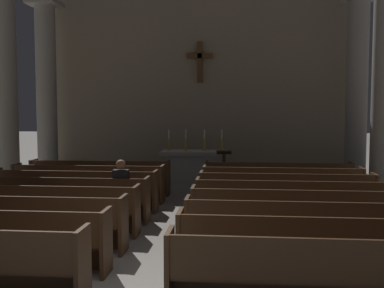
# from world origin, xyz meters

# --- Properties ---
(pew_left_row_3) EXTENTS (3.86, 0.50, 0.95)m
(pew_left_row_3) POSITION_xyz_m (-2.43, 2.00, 0.48)
(pew_left_row_3) COLOR #422B19
(pew_left_row_3) RESTS_ON ground
(pew_left_row_4) EXTENTS (3.86, 0.50, 0.95)m
(pew_left_row_4) POSITION_xyz_m (-2.43, 3.02, 0.48)
(pew_left_row_4) COLOR #422B19
(pew_left_row_4) RESTS_ON ground
(pew_left_row_5) EXTENTS (3.86, 0.50, 0.95)m
(pew_left_row_5) POSITION_xyz_m (-2.43, 4.03, 0.48)
(pew_left_row_5) COLOR #422B19
(pew_left_row_5) RESTS_ON ground
(pew_left_row_6) EXTENTS (3.86, 0.50, 0.95)m
(pew_left_row_6) POSITION_xyz_m (-2.43, 5.05, 0.48)
(pew_left_row_6) COLOR #422B19
(pew_left_row_6) RESTS_ON ground
(pew_left_row_7) EXTENTS (3.86, 0.50, 0.95)m
(pew_left_row_7) POSITION_xyz_m (-2.43, 6.07, 0.48)
(pew_left_row_7) COLOR #422B19
(pew_left_row_7) RESTS_ON ground
(pew_left_row_8) EXTENTS (3.86, 0.50, 0.95)m
(pew_left_row_8) POSITION_xyz_m (-2.43, 7.09, 0.48)
(pew_left_row_8) COLOR #422B19
(pew_left_row_8) RESTS_ON ground
(pew_right_row_1) EXTENTS (3.86, 0.50, 0.95)m
(pew_right_row_1) POSITION_xyz_m (2.43, -0.04, 0.48)
(pew_right_row_1) COLOR #422B19
(pew_right_row_1) RESTS_ON ground
(pew_right_row_2) EXTENTS (3.86, 0.50, 0.95)m
(pew_right_row_2) POSITION_xyz_m (2.43, 0.98, 0.48)
(pew_right_row_2) COLOR #422B19
(pew_right_row_2) RESTS_ON ground
(pew_right_row_3) EXTENTS (3.86, 0.50, 0.95)m
(pew_right_row_3) POSITION_xyz_m (2.43, 2.00, 0.48)
(pew_right_row_3) COLOR #422B19
(pew_right_row_3) RESTS_ON ground
(pew_right_row_4) EXTENTS (3.86, 0.50, 0.95)m
(pew_right_row_4) POSITION_xyz_m (2.43, 3.02, 0.48)
(pew_right_row_4) COLOR #422B19
(pew_right_row_4) RESTS_ON ground
(pew_right_row_5) EXTENTS (3.86, 0.50, 0.95)m
(pew_right_row_5) POSITION_xyz_m (2.43, 4.03, 0.48)
(pew_right_row_5) COLOR #422B19
(pew_right_row_5) RESTS_ON ground
(pew_right_row_6) EXTENTS (3.86, 0.50, 0.95)m
(pew_right_row_6) POSITION_xyz_m (2.43, 5.05, 0.48)
(pew_right_row_6) COLOR #422B19
(pew_right_row_6) RESTS_ON ground
(pew_right_row_7) EXTENTS (3.86, 0.50, 0.95)m
(pew_right_row_7) POSITION_xyz_m (2.43, 6.07, 0.48)
(pew_right_row_7) COLOR #422B19
(pew_right_row_7) RESTS_ON ground
(pew_right_row_8) EXTENTS (3.86, 0.50, 0.95)m
(pew_right_row_8) POSITION_xyz_m (2.43, 7.09, 0.48)
(pew_right_row_8) COLOR #422B19
(pew_right_row_8) RESTS_ON ground
(column_left_third) EXTENTS (1.02, 1.02, 5.97)m
(column_left_third) POSITION_xyz_m (-5.15, 7.22, 2.90)
(column_left_third) COLOR #9E998E
(column_left_third) RESTS_ON ground
(column_left_fourth) EXTENTS (1.02, 1.02, 5.97)m
(column_left_fourth) POSITION_xyz_m (-5.15, 10.11, 2.90)
(column_left_fourth) COLOR #9E998E
(column_left_fourth) RESTS_ON ground
(column_right_fourth) EXTENTS (1.02, 1.02, 5.97)m
(column_right_fourth) POSITION_xyz_m (5.15, 10.11, 2.90)
(column_right_fourth) COLOR #9E998E
(column_right_fourth) RESTS_ON ground
(altar) EXTENTS (2.20, 0.90, 1.01)m
(altar) POSITION_xyz_m (0.00, 9.48, 0.53)
(altar) COLOR #A8A399
(altar) RESTS_ON ground
(candlestick_outer_left) EXTENTS (0.16, 0.16, 0.68)m
(candlestick_outer_left) POSITION_xyz_m (-0.85, 9.48, 1.23)
(candlestick_outer_left) COLOR #B79338
(candlestick_outer_left) RESTS_ON altar
(candlestick_inner_left) EXTENTS (0.16, 0.16, 0.68)m
(candlestick_inner_left) POSITION_xyz_m (-0.30, 9.48, 1.23)
(candlestick_inner_left) COLOR #B79338
(candlestick_inner_left) RESTS_ON altar
(candlestick_inner_right) EXTENTS (0.16, 0.16, 0.68)m
(candlestick_inner_right) POSITION_xyz_m (0.30, 9.48, 1.23)
(candlestick_inner_right) COLOR #B79338
(candlestick_inner_right) RESTS_ON altar
(candlestick_outer_right) EXTENTS (0.16, 0.16, 0.68)m
(candlestick_outer_right) POSITION_xyz_m (0.85, 9.48, 1.23)
(candlestick_outer_right) COLOR #B79338
(candlestick_outer_right) RESTS_ON altar
(apse_with_cross) EXTENTS (11.38, 0.42, 7.27)m
(apse_with_cross) POSITION_xyz_m (0.00, 11.55, 3.64)
(apse_with_cross) COLOR gray
(apse_with_cross) RESTS_ON ground
(lectern) EXTENTS (0.44, 0.36, 1.15)m
(lectern) POSITION_xyz_m (0.96, 8.28, 0.55)
(lectern) COLOR #422B19
(lectern) RESTS_ON ground
(lone_worshipper) EXTENTS (0.32, 0.43, 1.32)m
(lone_worshipper) POSITION_xyz_m (-1.06, 4.07, 0.69)
(lone_worshipper) COLOR #26262B
(lone_worshipper) RESTS_ON ground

